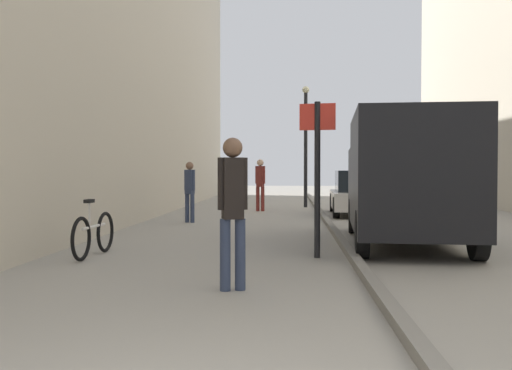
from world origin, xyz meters
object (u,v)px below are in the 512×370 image
lamp_post (306,138)px  pedestrian_mid_block (190,188)px  parked_car (360,193)px  pedestrian_main_foreground (260,181)px  delivery_van (405,177)px  street_sign_post (317,165)px  pedestrian_far_crossing (233,202)px  bicycle_leaning (94,234)px

lamp_post → pedestrian_mid_block: bearing=-116.2°
pedestrian_mid_block → parked_car: 5.98m
pedestrian_main_foreground → pedestrian_mid_block: pedestrian_main_foreground is taller
delivery_van → street_sign_post: bearing=-130.4°
parked_car → lamp_post: 4.58m
pedestrian_mid_block → pedestrian_far_crossing: pedestrian_far_crossing is taller
bicycle_leaning → pedestrian_mid_block: bearing=88.4°
delivery_van → parked_car: (0.02, 7.64, -0.62)m
pedestrian_mid_block → pedestrian_far_crossing: bearing=-55.0°
parked_car → pedestrian_far_crossing: bearing=-101.6°
pedestrian_far_crossing → delivery_van: delivery_van is taller
pedestrian_mid_block → street_sign_post: bearing=-41.0°
delivery_van → lamp_post: bearing=102.3°
street_sign_post → bicycle_leaning: size_ratio=1.47×
pedestrian_mid_block → parked_car: bearing=53.7°
pedestrian_main_foreground → parked_car: 3.68m
pedestrian_main_foreground → lamp_post: (1.67, 2.27, 1.65)m
pedestrian_main_foreground → delivery_van: size_ratio=0.32×
pedestrian_mid_block → lamp_post: bearing=85.7°
delivery_van → lamp_post: lamp_post is taller
pedestrian_main_foreground → parked_car: bearing=-8.1°
pedestrian_main_foreground → pedestrian_mid_block: 4.95m
pedestrian_main_foreground → pedestrian_far_crossing: bearing=-72.5°
pedestrian_mid_block → lamp_post: 7.90m
bicycle_leaning → street_sign_post: bearing=4.3°
lamp_post → parked_car: bearing=-66.1°
pedestrian_mid_block → parked_car: pedestrian_mid_block is taller
pedestrian_main_foreground → lamp_post: size_ratio=0.39×
pedestrian_main_foreground → lamp_post: 3.27m
pedestrian_mid_block → lamp_post: (3.40, 6.91, 1.74)m
pedestrian_mid_block → pedestrian_main_foreground: bearing=91.4°
pedestrian_mid_block → parked_car: (5.07, 3.15, -0.27)m
pedestrian_far_crossing → lamp_post: bearing=68.1°
pedestrian_mid_block → delivery_van: size_ratio=0.30×
parked_car → street_sign_post: street_sign_post is taller
bicycle_leaning → pedestrian_main_foreground: bearing=81.6°
delivery_van → parked_car: size_ratio=1.34×
lamp_post → delivery_van: bearing=-81.8°
parked_car → pedestrian_main_foreground: bearing=158.0°
pedestrian_far_crossing → lamp_post: 16.09m
pedestrian_far_crossing → bicycle_leaning: pedestrian_far_crossing is taller
pedestrian_mid_block → lamp_post: lamp_post is taller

